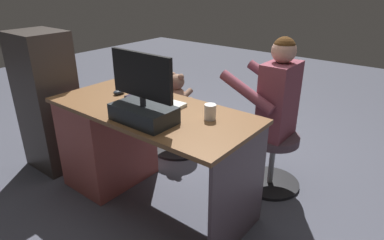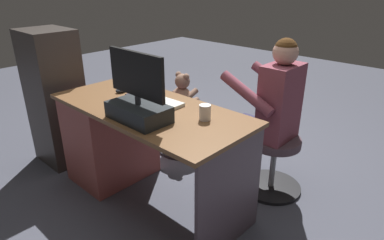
% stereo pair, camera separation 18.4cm
% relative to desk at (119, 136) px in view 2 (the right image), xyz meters
% --- Properties ---
extents(ground_plane, '(10.00, 10.00, 0.00)m').
position_rel_desk_xyz_m(ground_plane, '(-0.39, -0.39, -0.40)').
color(ground_plane, '#494B58').
extents(desk, '(1.48, 0.67, 0.75)m').
position_rel_desk_xyz_m(desk, '(0.00, 0.00, 0.00)').
color(desk, brown).
rests_on(desk, ground_plane).
extents(monitor, '(0.46, 0.23, 0.42)m').
position_rel_desk_xyz_m(monitor, '(-0.51, 0.18, 0.46)').
color(monitor, black).
rests_on(monitor, desk).
extents(keyboard, '(0.42, 0.14, 0.02)m').
position_rel_desk_xyz_m(keyboard, '(-0.31, -0.09, 0.36)').
color(keyboard, black).
rests_on(keyboard, desk).
extents(computer_mouse, '(0.06, 0.10, 0.04)m').
position_rel_desk_xyz_m(computer_mouse, '(-0.00, -0.06, 0.36)').
color(computer_mouse, '#252B32').
rests_on(computer_mouse, desk).
extents(cup, '(0.07, 0.07, 0.10)m').
position_rel_desk_xyz_m(cup, '(-0.81, -0.10, 0.39)').
color(cup, white).
rests_on(cup, desk).
extents(tv_remote, '(0.09, 0.16, 0.02)m').
position_rel_desk_xyz_m(tv_remote, '(-0.24, 0.03, 0.35)').
color(tv_remote, black).
rests_on(tv_remote, desk).
extents(notebook_binder, '(0.23, 0.31, 0.02)m').
position_rel_desk_xyz_m(notebook_binder, '(-0.46, -0.03, 0.36)').
color(notebook_binder, silver).
rests_on(notebook_binder, desk).
extents(office_chair_teddy, '(0.51, 0.51, 0.45)m').
position_rel_desk_xyz_m(office_chair_teddy, '(0.01, -0.73, -0.16)').
color(office_chair_teddy, black).
rests_on(office_chair_teddy, ground_plane).
extents(teddy_bear, '(0.23, 0.23, 0.32)m').
position_rel_desk_xyz_m(teddy_bear, '(0.01, -0.74, 0.19)').
color(teddy_bear, '#906A55').
rests_on(teddy_bear, office_chair_teddy).
extents(visitor_chair, '(0.47, 0.47, 0.45)m').
position_rel_desk_xyz_m(visitor_chair, '(-0.97, -0.73, -0.15)').
color(visitor_chair, black).
rests_on(visitor_chair, ground_plane).
extents(person, '(0.51, 0.47, 1.18)m').
position_rel_desk_xyz_m(person, '(-0.89, -0.73, 0.28)').
color(person, '#86404E').
rests_on(person, ground_plane).
extents(equipment_rack, '(0.44, 0.36, 1.17)m').
position_rel_desk_xyz_m(equipment_rack, '(0.68, 0.15, 0.18)').
color(equipment_rack, '#342E2B').
rests_on(equipment_rack, ground_plane).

